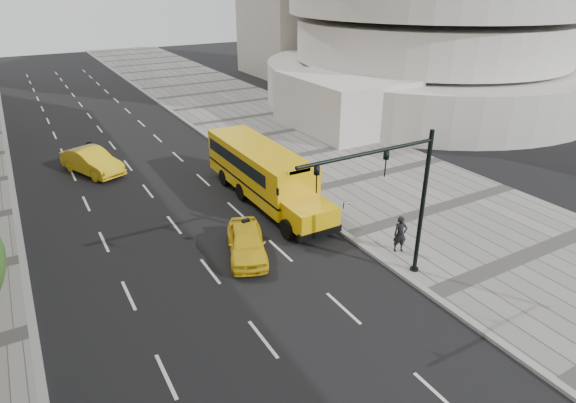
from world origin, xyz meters
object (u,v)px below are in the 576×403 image
school_bus (261,169)px  traffic_signal (398,193)px  taxi_far (92,161)px  pedestrian (400,234)px  taxi_near (247,242)px

school_bus → traffic_signal: (0.69, -10.28, 2.33)m
taxi_far → pedestrian: size_ratio=2.84×
taxi_near → traffic_signal: 7.31m
taxi_far → traffic_signal: size_ratio=0.77×
traffic_signal → school_bus: bearing=93.8°
school_bus → taxi_far: (-7.75, 8.93, -0.95)m
taxi_near → pedestrian: pedestrian is taller
school_bus → pedestrian: (2.61, -8.72, -0.75)m
pedestrian → traffic_signal: bearing=-118.4°
school_bus → taxi_far: bearing=131.0°
taxi_far → traffic_signal: traffic_signal is taller
school_bus → taxi_near: school_bus is taller
school_bus → pedestrian: school_bus is taller
school_bus → taxi_far: size_ratio=2.35×
school_bus → taxi_near: (-3.54, -5.38, -1.06)m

